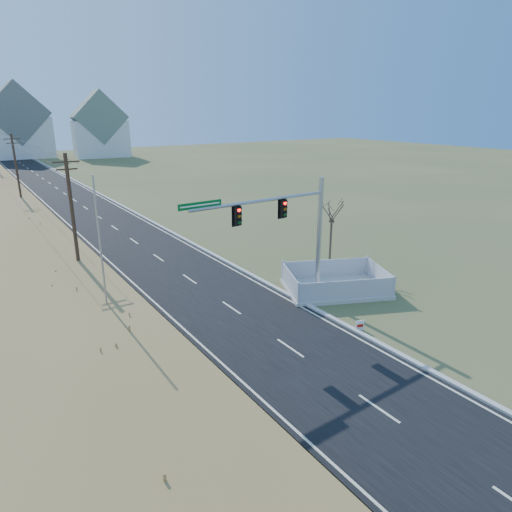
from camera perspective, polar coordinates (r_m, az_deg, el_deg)
The scene contains 12 objects.
ground at distance 25.57m, azimuth 1.53°, elevation -9.70°, with size 260.00×260.00×0.00m, color #4A5428.
road at distance 70.77m, azimuth -22.45°, elevation 6.95°, with size 8.00×180.00×0.06m, color black.
curb at distance 71.64m, azimuth -19.20°, elevation 7.48°, with size 0.30×180.00×0.18m, color #B2AFA8.
utility_pole_near at distance 34.92m, azimuth -21.95°, elevation 4.77°, with size 1.80×0.26×9.00m.
utility_pole_mid at distance 64.28m, azimuth -27.74°, elevation 9.50°, with size 1.80×0.26×9.00m.
condo_n at distance 131.48m, azimuth -27.69°, elevation 14.11°, with size 15.27×10.20×18.54m.
condo_ne at distance 127.02m, azimuth -18.92°, elevation 14.73°, with size 14.12×10.51×16.52m.
traffic_signal_mast at distance 27.45m, azimuth 5.03°, elevation 2.95°, with size 9.95×0.84×7.92m.
fence_enclosure at distance 31.65m, azimuth 9.87°, elevation -3.78°, with size 7.94×6.81×1.53m.
open_sign at distance 26.40m, azimuth 12.85°, elevation -8.47°, with size 0.48×0.20×0.60m.
flagpole at distance 26.74m, azimuth -18.61°, elevation -1.42°, with size 0.39×0.39×8.59m.
bare_tree at distance 35.24m, azimuth 9.51°, elevation 5.76°, with size 2.14×2.14×5.68m.
Camera 1 is at (-13.02, -18.55, 11.85)m, focal length 32.00 mm.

